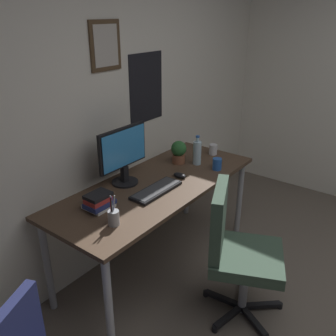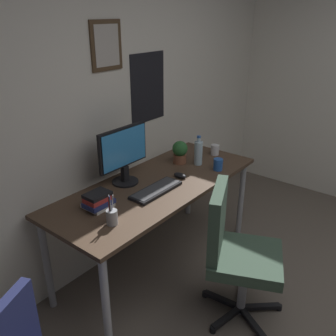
{
  "view_description": "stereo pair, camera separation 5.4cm",
  "coord_description": "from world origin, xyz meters",
  "px_view_note": "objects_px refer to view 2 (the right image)",
  "views": [
    {
      "loc": [
        -1.98,
        0.16,
        1.96
      ],
      "look_at": [
        -0.07,
        1.61,
        0.91
      ],
      "focal_mm": 38.63,
      "sensor_mm": 36.0,
      "label": 1
    },
    {
      "loc": [
        -1.95,
        0.11,
        1.96
      ],
      "look_at": [
        -0.07,
        1.61,
        0.91
      ],
      "focal_mm": 38.63,
      "sensor_mm": 36.0,
      "label": 2
    }
  ],
  "objects_px": {
    "office_chair": "(234,248)",
    "coffee_mug_far": "(215,150)",
    "monitor": "(124,153)",
    "computer_mouse": "(180,175)",
    "book_stack_left": "(98,201)",
    "water_bottle": "(198,153)",
    "keyboard": "(156,190)",
    "potted_plant": "(180,151)",
    "pen_cup": "(112,216)",
    "coffee_mug_near": "(218,164)"
  },
  "relations": [
    {
      "from": "keyboard",
      "to": "water_bottle",
      "type": "distance_m",
      "value": 0.62
    },
    {
      "from": "keyboard",
      "to": "potted_plant",
      "type": "height_order",
      "value": "potted_plant"
    },
    {
      "from": "office_chair",
      "to": "coffee_mug_far",
      "type": "relative_size",
      "value": 8.53
    },
    {
      "from": "keyboard",
      "to": "office_chair",
      "type": "bearing_deg",
      "value": -86.38
    },
    {
      "from": "computer_mouse",
      "to": "coffee_mug_far",
      "type": "relative_size",
      "value": 0.99
    },
    {
      "from": "office_chair",
      "to": "coffee_mug_far",
      "type": "distance_m",
      "value": 1.13
    },
    {
      "from": "pen_cup",
      "to": "office_chair",
      "type": "bearing_deg",
      "value": -46.51
    },
    {
      "from": "keyboard",
      "to": "pen_cup",
      "type": "relative_size",
      "value": 2.15
    },
    {
      "from": "office_chair",
      "to": "potted_plant",
      "type": "xyz_separation_m",
      "value": [
        0.5,
        0.82,
        0.33
      ]
    },
    {
      "from": "monitor",
      "to": "computer_mouse",
      "type": "bearing_deg",
      "value": -39.47
    },
    {
      "from": "coffee_mug_near",
      "to": "potted_plant",
      "type": "height_order",
      "value": "potted_plant"
    },
    {
      "from": "coffee_mug_far",
      "to": "book_stack_left",
      "type": "relative_size",
      "value": 0.59
    },
    {
      "from": "coffee_mug_near",
      "to": "monitor",
      "type": "bearing_deg",
      "value": 146.47
    },
    {
      "from": "office_chair",
      "to": "book_stack_left",
      "type": "bearing_deg",
      "value": 120.43
    },
    {
      "from": "monitor",
      "to": "keyboard",
      "type": "bearing_deg",
      "value": -83.45
    },
    {
      "from": "potted_plant",
      "to": "book_stack_left",
      "type": "distance_m",
      "value": 0.96
    },
    {
      "from": "monitor",
      "to": "coffee_mug_far",
      "type": "bearing_deg",
      "value": -13.71
    },
    {
      "from": "monitor",
      "to": "book_stack_left",
      "type": "distance_m",
      "value": 0.45
    },
    {
      "from": "coffee_mug_far",
      "to": "pen_cup",
      "type": "xyz_separation_m",
      "value": [
        -1.39,
        -0.13,
        0.01
      ]
    },
    {
      "from": "coffee_mug_far",
      "to": "keyboard",
      "type": "bearing_deg",
      "value": -176.34
    },
    {
      "from": "water_bottle",
      "to": "potted_plant",
      "type": "relative_size",
      "value": 1.29
    },
    {
      "from": "monitor",
      "to": "coffee_mug_far",
      "type": "distance_m",
      "value": 0.97
    },
    {
      "from": "water_bottle",
      "to": "coffee_mug_near",
      "type": "bearing_deg",
      "value": -88.61
    },
    {
      "from": "coffee_mug_far",
      "to": "potted_plant",
      "type": "bearing_deg",
      "value": 159.58
    },
    {
      "from": "computer_mouse",
      "to": "office_chair",
      "type": "bearing_deg",
      "value": -111.98
    },
    {
      "from": "keyboard",
      "to": "water_bottle",
      "type": "xyz_separation_m",
      "value": [
        0.61,
        0.05,
        0.09
      ]
    },
    {
      "from": "potted_plant",
      "to": "monitor",
      "type": "bearing_deg",
      "value": 170.69
    },
    {
      "from": "coffee_mug_near",
      "to": "pen_cup",
      "type": "relative_size",
      "value": 0.57
    },
    {
      "from": "monitor",
      "to": "pen_cup",
      "type": "bearing_deg",
      "value": -142.88
    },
    {
      "from": "potted_plant",
      "to": "coffee_mug_far",
      "type": "bearing_deg",
      "value": -20.42
    },
    {
      "from": "monitor",
      "to": "keyboard",
      "type": "xyz_separation_m",
      "value": [
        0.03,
        -0.28,
        -0.23
      ]
    },
    {
      "from": "coffee_mug_far",
      "to": "potted_plant",
      "type": "distance_m",
      "value": 0.38
    },
    {
      "from": "potted_plant",
      "to": "pen_cup",
      "type": "xyz_separation_m",
      "value": [
        -1.03,
        -0.26,
        -0.05
      ]
    },
    {
      "from": "water_bottle",
      "to": "book_stack_left",
      "type": "xyz_separation_m",
      "value": [
        -1.03,
        0.1,
        -0.05
      ]
    },
    {
      "from": "coffee_mug_far",
      "to": "potted_plant",
      "type": "xyz_separation_m",
      "value": [
        -0.35,
        0.13,
        0.06
      ]
    },
    {
      "from": "office_chair",
      "to": "potted_plant",
      "type": "relative_size",
      "value": 4.87
    },
    {
      "from": "coffee_mug_near",
      "to": "coffee_mug_far",
      "type": "xyz_separation_m",
      "value": [
        0.28,
        0.2,
        -0.0
      ]
    },
    {
      "from": "pen_cup",
      "to": "coffee_mug_far",
      "type": "bearing_deg",
      "value": 5.2
    },
    {
      "from": "pen_cup",
      "to": "book_stack_left",
      "type": "bearing_deg",
      "value": 70.03
    },
    {
      "from": "water_bottle",
      "to": "monitor",
      "type": "bearing_deg",
      "value": 160.05
    },
    {
      "from": "book_stack_left",
      "to": "pen_cup",
      "type": "bearing_deg",
      "value": -109.97
    },
    {
      "from": "monitor",
      "to": "computer_mouse",
      "type": "xyz_separation_m",
      "value": [
        0.33,
        -0.27,
        -0.22
      ]
    },
    {
      "from": "coffee_mug_near",
      "to": "book_stack_left",
      "type": "xyz_separation_m",
      "value": [
        -1.03,
        0.29,
        0.0
      ]
    },
    {
      "from": "water_bottle",
      "to": "potted_plant",
      "type": "xyz_separation_m",
      "value": [
        -0.07,
        0.14,
        -0.0
      ]
    },
    {
      "from": "office_chair",
      "to": "potted_plant",
      "type": "bearing_deg",
      "value": 58.98
    },
    {
      "from": "office_chair",
      "to": "pen_cup",
      "type": "xyz_separation_m",
      "value": [
        -0.54,
        0.57,
        0.28
      ]
    },
    {
      "from": "monitor",
      "to": "potted_plant",
      "type": "height_order",
      "value": "monitor"
    },
    {
      "from": "computer_mouse",
      "to": "water_bottle",
      "type": "xyz_separation_m",
      "value": [
        0.31,
        0.04,
        0.09
      ]
    },
    {
      "from": "book_stack_left",
      "to": "water_bottle",
      "type": "bearing_deg",
      "value": -5.36
    },
    {
      "from": "water_bottle",
      "to": "pen_cup",
      "type": "height_order",
      "value": "water_bottle"
    }
  ]
}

